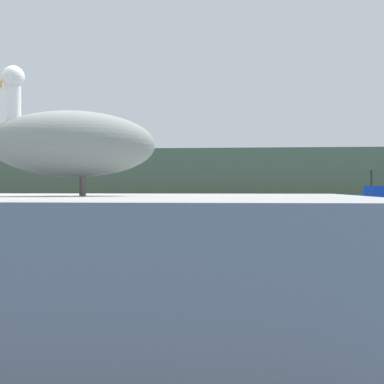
% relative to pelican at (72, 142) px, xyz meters
% --- Properties ---
extents(hillside_backdrop, '(140.00, 16.81, 6.10)m').
position_rel_pelican_xyz_m(hillside_backdrop, '(-0.67, 78.66, 1.91)').
color(hillside_backdrop, '#6B7A51').
rests_on(hillside_backdrop, ground).
extents(pier_dock, '(3.67, 2.91, 0.80)m').
position_rel_pelican_xyz_m(pier_dock, '(0.01, 0.00, -0.74)').
color(pier_dock, gray).
rests_on(pier_dock, ground).
extents(pelican, '(1.36, 0.81, 0.80)m').
position_rel_pelican_xyz_m(pelican, '(0.00, 0.00, 0.00)').
color(pelican, gray).
rests_on(pelican, pier_dock).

